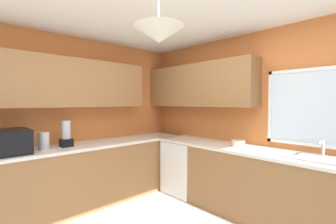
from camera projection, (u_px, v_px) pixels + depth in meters
The scene contains 9 objects.
room_shell at pixel (151, 79), 2.99m from camera, with size 4.25×3.86×2.58m.
counter_run_left at pixel (80, 176), 3.32m from camera, with size 0.65×3.47×0.91m.
counter_run_back at pixel (262, 186), 2.94m from camera, with size 3.34×0.65×0.91m.
dishwasher at pixel (185, 167), 3.88m from camera, with size 0.60×0.60×0.86m, color white.
microwave at pixel (12, 141), 2.75m from camera, with size 0.48×0.36×0.29m, color black.
kettle at pixel (44, 141), 2.97m from camera, with size 0.13×0.13×0.23m, color #B7B7BC.
sink_assembly at pixel (319, 158), 2.48m from camera, with size 0.62×0.40×0.19m.
bowl at pixel (238, 143), 3.17m from camera, with size 0.18×0.18×0.09m, color beige.
blender_appliance at pixel (66, 135), 3.17m from camera, with size 0.15×0.15×0.36m.
Camera 1 is at (1.51, -1.30, 1.52)m, focal length 24.64 mm.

